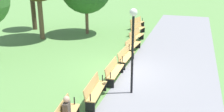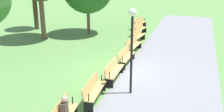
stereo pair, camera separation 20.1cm
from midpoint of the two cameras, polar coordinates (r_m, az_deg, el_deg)
The scene contains 11 objects.
ground_plane at distance 14.08m, azimuth 2.47°, elevation -3.30°, with size 120.00×120.00×0.00m, color #5B8C47.
path_paving at distance 13.68m, azimuth 12.49°, elevation -4.45°, with size 34.51×4.80×0.01m, color gray.
bench_0 at distance 23.60m, azimuth 6.00°, elevation 7.10°, with size 2.02×0.96×0.89m.
bench_1 at distance 21.40m, azimuth 6.06°, elevation 5.85°, with size 2.02×0.86×0.89m.
bench_2 at distance 19.22m, azimuth 5.74°, elevation 4.32°, with size 2.01×0.75×0.89m.
bench_3 at distance 17.06m, azimuth 4.92°, elevation 2.42°, with size 2.00×0.64×0.89m.
bench_4 at distance 14.95m, azimuth 3.37°, elevation 0.01°, with size 1.98×0.53×0.89m.
bench_5 at distance 12.92m, azimuth 0.76°, elevation -3.11°, with size 1.98×0.53×0.89m.
bench_6 at distance 11.03m, azimuth -3.45°, elevation -7.24°, with size 2.00×0.64×0.89m.
person_seated at distance 9.37m, azimuth -9.00°, elevation -11.54°, with size 0.38×0.55×1.20m.
lamp_post at distance 10.93m, azimuth 4.84°, elevation 4.43°, with size 0.32×0.32×3.72m.
Camera 2 is at (12.50, 3.60, 5.39)m, focal length 42.60 mm.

